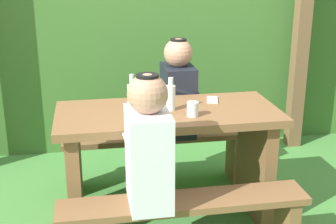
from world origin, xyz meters
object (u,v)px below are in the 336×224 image
Objects in this scene: person_black_coat at (178,91)px; drinking_glass at (193,109)px; bottle_right at (171,97)px; bench_near at (184,218)px; cell_phone at (212,100)px; bench_far at (156,149)px; bottle_left at (132,98)px; person_white_shirt at (148,146)px; picnic_table at (168,147)px.

person_black_coat is 8.12× the size of drinking_glass.
person_black_coat is 3.42× the size of bottle_right.
bench_near is 10.00× the size of cell_phone.
cell_phone is (0.33, -0.35, 0.48)m from bench_far.
bottle_left is 0.60m from cell_phone.
bench_near is 6.66× the size of bottle_right.
person_black_coat is at bearing 80.68° from bench_near.
person_black_coat is 2.86× the size of bottle_left.
person_black_coat is 0.39m from cell_phone.
cell_phone is at bearing 63.42° from bench_near.
person_white_shirt is (-0.19, -1.01, 0.45)m from bench_far.
bottle_left is (-0.23, -0.04, 0.35)m from picnic_table.
cell_phone is (0.33, 0.66, 0.48)m from bench_near.
bench_far is at bearing 147.75° from cell_phone.
person_white_shirt is 5.14× the size of cell_phone.
person_white_shirt is 0.56m from bottle_right.
picnic_table is 1.00× the size of bench_near.
drinking_glass is at bearing -51.04° from bottle_right.
person_black_coat reaches higher than picnic_table.
cell_phone is at bearing 51.39° from person_white_shirt.
person_black_coat is at bearing 73.60° from bottle_right.
person_white_shirt is (-0.19, 0.00, 0.45)m from bench_near.
person_black_coat is at bearing 53.85° from bottle_left.
bottle_left reaches higher than bench_far.
picnic_table is 0.42m from bottle_left.
drinking_glass is at bearing -93.42° from person_black_coat.
bench_near is at bearing -0.98° from person_white_shirt.
bench_far is at bearing 90.00° from picnic_table.
bottle_left is 1.19× the size of bottle_right.
cell_phone is (0.16, -0.35, 0.03)m from person_black_coat.
drinking_glass is (-0.04, -0.64, 0.07)m from person_black_coat.
bottle_left is 1.79× the size of cell_phone.
drinking_glass is (0.13, 0.37, 0.52)m from bench_near.
cell_phone is (0.52, 0.66, 0.03)m from person_white_shirt.
bottle_left is at bearing -112.83° from bench_far.
bottle_left reaches higher than bench_near.
bottle_right reaches higher than drinking_glass.
drinking_glass is at bearing -47.04° from picnic_table.
person_black_coat is at bearing 129.86° from cell_phone.
bench_far is 1.12m from person_white_shirt.
bottle_right is 1.50× the size of cell_phone.
picnic_table reaches higher than bench_far.
bench_near is at bearing -91.98° from bottle_right.
cell_phone reaches higher than picnic_table.
person_black_coat is (0.36, 1.00, 0.00)m from person_white_shirt.
bench_far is at bearing 90.00° from bench_near.
picnic_table is 0.34m from bottle_right.
picnic_table is 0.55m from bench_far.
picnic_table is at bearing 132.96° from drinking_glass.
person_white_shirt is 1.07m from person_black_coat.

